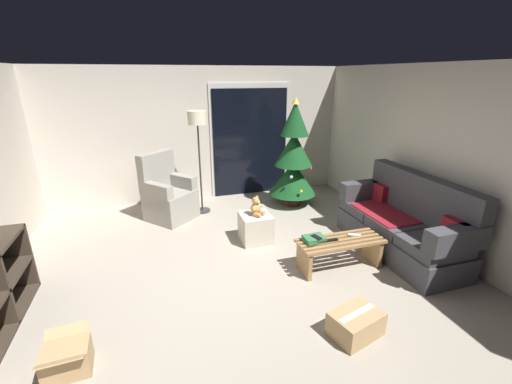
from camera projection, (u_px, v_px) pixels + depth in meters
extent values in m
plane|color=#9E9384|center=(242.00, 280.00, 4.01)|extent=(7.00, 7.00, 0.00)
cube|color=beige|center=(200.00, 135.00, 6.34)|extent=(5.72, 0.12, 2.50)
cube|color=beige|center=(449.00, 162.00, 4.39)|extent=(0.12, 6.00, 2.50)
cube|color=silver|center=(250.00, 140.00, 6.60)|extent=(1.60, 0.02, 2.20)
cube|color=black|center=(250.00, 143.00, 6.60)|extent=(1.50, 0.02, 2.10)
cube|color=#3D3D42|center=(397.00, 240.00, 4.60)|extent=(0.77, 1.90, 0.34)
cube|color=#3D3D42|center=(434.00, 246.00, 3.96)|extent=(0.68, 0.60, 0.14)
cube|color=#3D3D42|center=(398.00, 225.00, 4.52)|extent=(0.68, 0.60, 0.14)
cube|color=#3D3D42|center=(371.00, 208.00, 5.07)|extent=(0.68, 0.60, 0.14)
cube|color=#3D3D42|center=(422.00, 197.00, 4.48)|extent=(0.21, 1.90, 0.60)
cube|color=#3D3D42|center=(456.00, 239.00, 3.67)|extent=(0.76, 0.20, 0.28)
cube|color=#3D3D42|center=(364.00, 190.00, 5.23)|extent=(0.76, 0.20, 0.28)
cube|color=maroon|center=(386.00, 213.00, 4.71)|extent=(0.60, 0.90, 0.02)
cube|color=maroon|center=(455.00, 231.00, 3.87)|extent=(0.12, 0.32, 0.28)
cube|color=maroon|center=(379.00, 192.00, 5.13)|extent=(0.12, 0.32, 0.28)
cube|color=#9E7547|center=(348.00, 248.00, 3.99)|extent=(1.10, 0.05, 0.04)
cube|color=#9E7547|center=(344.00, 244.00, 4.07)|extent=(1.10, 0.05, 0.04)
cube|color=#9E7547|center=(341.00, 241.00, 4.15)|extent=(1.10, 0.05, 0.04)
cube|color=#9E7547|center=(337.00, 238.00, 4.23)|extent=(1.10, 0.05, 0.04)
cube|color=#9E7547|center=(333.00, 235.00, 4.31)|extent=(1.10, 0.05, 0.04)
cube|color=#9E7547|center=(304.00, 261.00, 4.08)|extent=(0.05, 0.36, 0.36)
cube|color=#9E7547|center=(372.00, 249.00, 4.35)|extent=(0.05, 0.36, 0.36)
cube|color=black|center=(332.00, 240.00, 4.11)|extent=(0.16, 0.05, 0.02)
cube|color=silver|center=(354.00, 235.00, 4.24)|extent=(0.16, 0.12, 0.02)
cube|color=#337042|center=(314.00, 241.00, 4.08)|extent=(0.27, 0.19, 0.03)
cube|color=#337042|center=(314.00, 238.00, 4.09)|extent=(0.26, 0.20, 0.03)
cube|color=black|center=(317.00, 237.00, 4.06)|extent=(0.11, 0.16, 0.01)
cylinder|color=#4C1E19|center=(292.00, 201.00, 6.34)|extent=(0.36, 0.36, 0.10)
cylinder|color=brown|center=(292.00, 196.00, 6.31)|extent=(0.08, 0.08, 0.12)
cone|color=#14471E|center=(293.00, 178.00, 6.18)|extent=(0.87, 0.87, 0.60)
cone|color=#14471E|center=(294.00, 149.00, 6.00)|extent=(0.69, 0.69, 0.60)
cone|color=#14471E|center=(295.00, 118.00, 5.82)|extent=(0.51, 0.51, 0.60)
sphere|color=gold|center=(292.00, 136.00, 6.15)|extent=(0.06, 0.06, 0.06)
sphere|color=#B233A5|center=(298.00, 136.00, 6.12)|extent=(0.06, 0.06, 0.06)
sphere|color=red|center=(311.00, 169.00, 5.97)|extent=(0.06, 0.06, 0.06)
sphere|color=gold|center=(301.00, 191.00, 5.85)|extent=(0.06, 0.06, 0.06)
sphere|color=white|center=(284.00, 152.00, 6.27)|extent=(0.06, 0.06, 0.06)
sphere|color=blue|center=(291.00, 121.00, 5.97)|extent=(0.06, 0.06, 0.06)
sphere|color=white|center=(291.00, 177.00, 5.81)|extent=(0.06, 0.06, 0.06)
sphere|color=#1E8C33|center=(291.00, 166.00, 6.48)|extent=(0.06, 0.06, 0.06)
cone|color=#EAD14C|center=(296.00, 100.00, 5.71)|extent=(0.14, 0.14, 0.12)
cube|color=gray|center=(171.00, 210.00, 5.66)|extent=(0.96, 0.96, 0.31)
cube|color=gray|center=(170.00, 197.00, 5.58)|extent=(0.96, 0.96, 0.18)
cube|color=gray|center=(157.00, 171.00, 5.58)|extent=(0.62, 0.57, 0.64)
cube|color=gray|center=(182.00, 181.00, 5.73)|extent=(0.49, 0.53, 0.22)
cube|color=gray|center=(157.00, 190.00, 5.28)|extent=(0.49, 0.53, 0.22)
cylinder|color=#2D2D30|center=(203.00, 210.00, 6.01)|extent=(0.28, 0.28, 0.02)
cylinder|color=#2D2D30|center=(200.00, 169.00, 5.75)|extent=(0.03, 0.03, 1.55)
cylinder|color=beige|center=(197.00, 118.00, 5.45)|extent=(0.32, 0.32, 0.22)
cube|color=#382D23|center=(13.00, 258.00, 3.72)|extent=(0.40, 0.04, 0.80)
cube|color=beige|center=(256.00, 228.00, 4.89)|extent=(0.44, 0.44, 0.42)
cylinder|color=tan|center=(261.00, 213.00, 4.81)|extent=(0.12, 0.13, 0.06)
cylinder|color=tan|center=(257.00, 215.00, 4.74)|extent=(0.12, 0.13, 0.06)
sphere|color=tan|center=(256.00, 208.00, 4.78)|extent=(0.15, 0.15, 0.15)
sphere|color=tan|center=(256.00, 201.00, 4.74)|extent=(0.11, 0.11, 0.11)
sphere|color=tan|center=(259.00, 202.00, 4.72)|extent=(0.04, 0.04, 0.04)
sphere|color=tan|center=(257.00, 197.00, 4.76)|extent=(0.04, 0.04, 0.04)
sphere|color=tan|center=(254.00, 199.00, 4.70)|extent=(0.04, 0.04, 0.04)
sphere|color=tan|center=(260.00, 207.00, 4.82)|extent=(0.06, 0.06, 0.06)
sphere|color=tan|center=(254.00, 210.00, 4.71)|extent=(0.06, 0.06, 0.06)
cube|color=tan|center=(67.00, 360.00, 2.73)|extent=(0.38, 0.29, 0.25)
cube|color=tan|center=(67.00, 331.00, 2.84)|extent=(0.35, 0.11, 0.06)
cube|color=tan|center=(60.00, 362.00, 2.53)|extent=(0.35, 0.11, 0.06)
cube|color=tan|center=(356.00, 324.00, 3.13)|extent=(0.55, 0.45, 0.24)
cube|color=beige|center=(357.00, 313.00, 3.09)|extent=(0.44, 0.18, 0.00)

